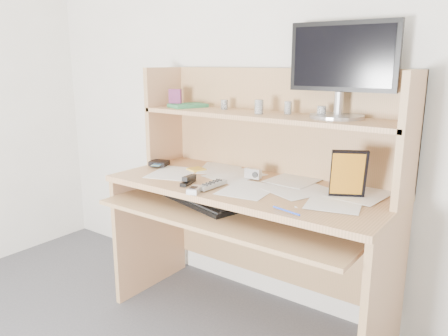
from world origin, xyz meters
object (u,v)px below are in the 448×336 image
Objects in this scene: desk at (257,191)px; keyboard at (201,201)px; monitor at (342,67)px; tv_remote at (212,185)px; game_case at (348,174)px.

keyboard is (-0.19, -0.21, -0.03)m from desk.
desk is 0.72m from monitor.
monitor reaches higher than tv_remote.
keyboard is at bearing -131.43° from desk.
desk is at bearing 64.01° from keyboard.
desk is at bearing 66.58° from tv_remote.
game_case is at bearing 21.15° from tv_remote.
desk is 2.94× the size of keyboard.
monitor is at bearing 99.06° from game_case.
desk is 8.04× the size of tv_remote.
monitor reaches higher than desk.
monitor is at bearing 20.54° from desk.
monitor reaches higher than game_case.
desk is at bearing 148.75° from game_case.
desk reaches higher than game_case.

